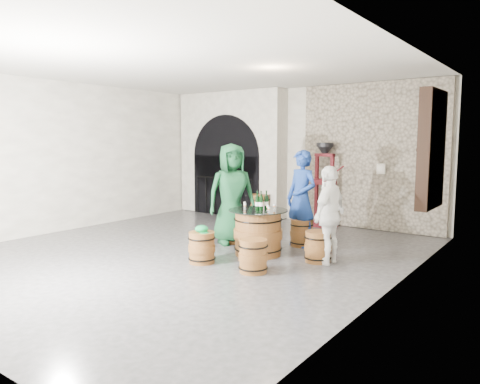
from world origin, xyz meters
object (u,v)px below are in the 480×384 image
Objects in this scene: barrel_stool_right at (318,247)px; barrel_stool_far at (302,233)px; barrel_stool_near_left at (202,248)px; wine_bottle_center at (261,202)px; corking_press at (324,178)px; person_green at (232,194)px; person_white at (329,215)px; side_barrel at (260,207)px; barrel_stool_near_right at (253,256)px; barrel_stool_left at (231,230)px; barrel_table at (258,232)px; person_blue at (301,199)px; wine_bottle_right at (266,202)px; wine_bottle_left at (257,202)px.

barrel_stool_far is at bearing 131.88° from barrel_stool_right.
barrel_stool_near_left is 1.27m from wine_bottle_center.
barrel_stool_near_left is at bearing -86.73° from corking_press.
person_green is 2.13m from person_white.
wine_bottle_center is at bearing -56.17° from side_barrel.
barrel_stool_near_right is at bearing -115.06° from barrel_stool_right.
person_white is (0.17, 0.03, 0.53)m from barrel_stool_right.
barrel_stool_left is at bearing 136.84° from barrel_stool_near_right.
barrel_stool_near_right is 1.55× the size of wine_bottle_center.
barrel_table is 0.57× the size of person_blue.
person_white is at bearing 35.40° from barrel_stool_near_left.
person_blue is (-0.24, 1.91, 0.64)m from barrel_stool_near_right.
barrel_stool_right is 0.56m from person_white.
person_green reaches higher than barrel_stool_far.
barrel_stool_near_left is at bearing -142.26° from barrel_stool_right.
barrel_stool_near_left is 0.32× the size of person_white.
wine_bottle_center reaches higher than barrel_stool_left.
person_blue is 0.90m from wine_bottle_right.
barrel_stool_left is at bearing -99.66° from corking_press.
person_blue is at bearing -106.13° from barrel_stool_far.
barrel_stool_far is 1.13m from wine_bottle_right.
person_blue is (0.29, 1.00, 0.50)m from barrel_table.
wine_bottle_right is (-0.96, -0.06, 0.66)m from barrel_stool_right.
corking_press is at bearing 93.97° from wine_bottle_left.
wine_bottle_left is at bearing -27.13° from barrel_stool_left.
barrel_stool_left is 1.55× the size of wine_bottle_right.
person_blue is at bearing -69.38° from corking_press.
barrel_stool_right is at bearing 3.38° from wine_bottle_right.
wine_bottle_center reaches higher than barrel_stool_near_left.
corking_press is at bearing 7.90° from side_barrel.
barrel_stool_right is 1.20m from wine_bottle_center.
corking_press is at bearing 18.65° from person_green.
barrel_stool_right is 0.27× the size of person_green.
person_white reaches higher than barrel_stool_right.
barrel_stool_left is 2.02m from barrel_stool_near_right.
person_green is at bearing -95.67° from person_white.
barrel_stool_far is 1.55× the size of wine_bottle_right.
wine_bottle_left and wine_bottle_right have the same top height.
person_blue is 1.22m from person_white.
barrel_stool_left is 0.28× the size of person_blue.
corking_press is at bearing 86.81° from barrel_stool_near_left.
barrel_stool_left is 0.32× the size of person_white.
barrel_stool_far is at bearing -40.05° from side_barrel.
barrel_stool_far is 1.33m from person_white.
barrel_stool_right is at bearing -8.20° from barrel_stool_left.
wine_bottle_center is at bearing 3.58° from barrel_table.
side_barrel is (-1.86, 2.77, -0.59)m from wine_bottle_center.
wine_bottle_left is 0.17m from wine_bottle_right.
wine_bottle_left is (0.94, -0.48, 0.66)m from barrel_stool_left.
barrel_stool_near_right is 0.27× the size of person_green.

